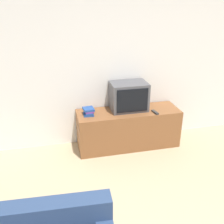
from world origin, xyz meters
TOP-DOWN VIEW (x-y plane):
  - wall_back at (0.00, 3.03)m, footprint 9.00×0.06m
  - tv_stand at (0.31, 2.72)m, footprint 1.61×0.52m
  - television at (0.32, 2.78)m, footprint 0.56×0.39m
  - book_stack at (-0.32, 2.72)m, footprint 0.17×0.20m
  - remote_on_stand at (0.68, 2.55)m, footprint 0.07×0.16m

SIDE VIEW (x-z plane):
  - tv_stand at x=0.31m, z-range 0.00..0.61m
  - remote_on_stand at x=0.68m, z-range 0.61..0.64m
  - book_stack at x=-0.32m, z-range 0.61..0.72m
  - television at x=0.32m, z-range 0.61..1.05m
  - wall_back at x=0.00m, z-range 0.00..2.60m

